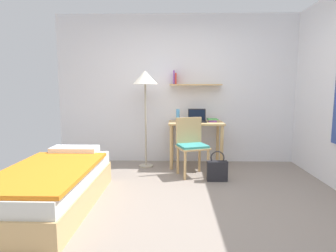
{
  "coord_description": "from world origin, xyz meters",
  "views": [
    {
      "loc": [
        -0.1,
        -3.06,
        1.33
      ],
      "look_at": [
        -0.2,
        0.51,
        0.85
      ],
      "focal_mm": 30.29,
      "sensor_mm": 36.0,
      "label": 1
    }
  ],
  "objects_px": {
    "desk": "(196,131)",
    "water_bottle": "(178,116)",
    "bed": "(53,186)",
    "laptop": "(197,118)",
    "desk_chair": "(191,143)",
    "book_stack": "(213,120)",
    "handbag": "(217,170)",
    "standing_lamp": "(145,82)"
  },
  "relations": [
    {
      "from": "laptop",
      "to": "water_bottle",
      "type": "xyz_separation_m",
      "value": [
        -0.33,
        -0.05,
        0.05
      ]
    },
    {
      "from": "desk",
      "to": "handbag",
      "type": "distance_m",
      "value": 0.95
    },
    {
      "from": "book_stack",
      "to": "standing_lamp",
      "type": "bearing_deg",
      "value": -173.52
    },
    {
      "from": "desk",
      "to": "standing_lamp",
      "type": "xyz_separation_m",
      "value": [
        -0.84,
        -0.07,
        0.82
      ]
    },
    {
      "from": "desk_chair",
      "to": "laptop",
      "type": "bearing_deg",
      "value": 77.2
    },
    {
      "from": "standing_lamp",
      "to": "book_stack",
      "type": "distance_m",
      "value": 1.31
    },
    {
      "from": "bed",
      "to": "desk",
      "type": "relative_size",
      "value": 2.04
    },
    {
      "from": "desk",
      "to": "desk_chair",
      "type": "height_order",
      "value": "desk_chair"
    },
    {
      "from": "bed",
      "to": "book_stack",
      "type": "xyz_separation_m",
      "value": [
        2.0,
        1.81,
        0.55
      ]
    },
    {
      "from": "desk_chair",
      "to": "standing_lamp",
      "type": "relative_size",
      "value": 0.54
    },
    {
      "from": "standing_lamp",
      "to": "laptop",
      "type": "xyz_separation_m",
      "value": [
        0.87,
        0.1,
        -0.61
      ]
    },
    {
      "from": "desk",
      "to": "laptop",
      "type": "distance_m",
      "value": 0.22
    },
    {
      "from": "bed",
      "to": "desk",
      "type": "xyz_separation_m",
      "value": [
        1.71,
        1.76,
        0.36
      ]
    },
    {
      "from": "water_bottle",
      "to": "handbag",
      "type": "bearing_deg",
      "value": -54.01
    },
    {
      "from": "handbag",
      "to": "standing_lamp",
      "type": "bearing_deg",
      "value": 146.88
    },
    {
      "from": "water_bottle",
      "to": "laptop",
      "type": "bearing_deg",
      "value": 8.46
    },
    {
      "from": "standing_lamp",
      "to": "book_stack",
      "type": "xyz_separation_m",
      "value": [
        1.13,
        0.13,
        -0.64
      ]
    },
    {
      "from": "book_stack",
      "to": "bed",
      "type": "bearing_deg",
      "value": -137.81
    },
    {
      "from": "water_bottle",
      "to": "book_stack",
      "type": "distance_m",
      "value": 0.6
    },
    {
      "from": "desk",
      "to": "laptop",
      "type": "bearing_deg",
      "value": 54.95
    },
    {
      "from": "bed",
      "to": "water_bottle",
      "type": "distance_m",
      "value": 2.32
    },
    {
      "from": "bed",
      "to": "water_bottle",
      "type": "bearing_deg",
      "value": 51.03
    },
    {
      "from": "laptop",
      "to": "handbag",
      "type": "distance_m",
      "value": 1.08
    },
    {
      "from": "desk",
      "to": "handbag",
      "type": "height_order",
      "value": "desk"
    },
    {
      "from": "desk_chair",
      "to": "water_bottle",
      "type": "bearing_deg",
      "value": 113.2
    },
    {
      "from": "standing_lamp",
      "to": "handbag",
      "type": "distance_m",
      "value": 1.83
    },
    {
      "from": "bed",
      "to": "laptop",
      "type": "distance_m",
      "value": 2.55
    },
    {
      "from": "handbag",
      "to": "desk",
      "type": "bearing_deg",
      "value": 108.11
    },
    {
      "from": "desk",
      "to": "water_bottle",
      "type": "relative_size",
      "value": 4.23
    },
    {
      "from": "desk_chair",
      "to": "laptop",
      "type": "height_order",
      "value": "laptop"
    },
    {
      "from": "water_bottle",
      "to": "book_stack",
      "type": "height_order",
      "value": "water_bottle"
    },
    {
      "from": "bed",
      "to": "handbag",
      "type": "xyz_separation_m",
      "value": [
        1.97,
        0.96,
        -0.08
      ]
    },
    {
      "from": "desk_chair",
      "to": "handbag",
      "type": "bearing_deg",
      "value": -39.61
    },
    {
      "from": "desk",
      "to": "standing_lamp",
      "type": "height_order",
      "value": "standing_lamp"
    },
    {
      "from": "water_bottle",
      "to": "book_stack",
      "type": "relative_size",
      "value": 1.04
    },
    {
      "from": "standing_lamp",
      "to": "handbag",
      "type": "height_order",
      "value": "standing_lamp"
    },
    {
      "from": "desk",
      "to": "laptop",
      "type": "xyz_separation_m",
      "value": [
        0.02,
        0.03,
        0.22
      ]
    },
    {
      "from": "bed",
      "to": "desk_chair",
      "type": "relative_size",
      "value": 2.13
    },
    {
      "from": "handbag",
      "to": "book_stack",
      "type": "bearing_deg",
      "value": 88.06
    },
    {
      "from": "standing_lamp",
      "to": "laptop",
      "type": "height_order",
      "value": "standing_lamp"
    },
    {
      "from": "laptop",
      "to": "book_stack",
      "type": "distance_m",
      "value": 0.27
    },
    {
      "from": "water_bottle",
      "to": "handbag",
      "type": "distance_m",
      "value": 1.19
    }
  ]
}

